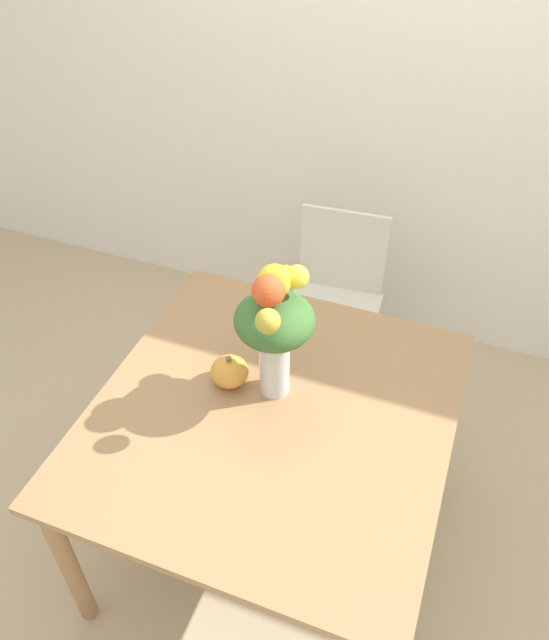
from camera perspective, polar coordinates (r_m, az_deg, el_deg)
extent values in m
plane|color=tan|center=(2.67, -0.19, -18.81)|extent=(12.00, 12.00, 0.00)
cube|color=white|center=(2.90, 10.92, 21.43)|extent=(8.00, 0.06, 2.70)
cube|color=#9E754C|center=(2.06, -0.23, -8.59)|extent=(1.14, 1.19, 0.03)
cylinder|color=#9E754C|center=(2.30, -18.31, -20.43)|extent=(0.06, 0.06, 0.72)
cylinder|color=#9E754C|center=(2.81, -6.04, -2.75)|extent=(0.06, 0.06, 0.72)
cylinder|color=#9E754C|center=(2.63, 14.65, -8.20)|extent=(0.06, 0.06, 0.72)
cylinder|color=silver|center=(2.01, 0.00, -3.82)|extent=(0.10, 0.10, 0.26)
cylinder|color=silver|center=(2.06, 0.00, -4.97)|extent=(0.09, 0.09, 0.14)
cylinder|color=#38662D|center=(1.98, 0.54, -3.27)|extent=(0.01, 0.01, 0.31)
cylinder|color=#38662D|center=(2.00, 0.36, -2.81)|extent=(0.00, 0.01, 0.31)
cylinder|color=#38662D|center=(2.00, -0.32, -2.79)|extent=(0.01, 0.01, 0.31)
cylinder|color=#38662D|center=(1.99, -0.56, -3.23)|extent=(0.01, 0.01, 0.31)
cylinder|color=#38662D|center=(1.98, -0.03, -3.54)|extent=(0.00, 0.01, 0.31)
ellipsoid|color=#38662D|center=(1.89, 0.00, 0.00)|extent=(0.25, 0.25, 0.15)
sphere|color=#AD9E33|center=(1.72, -0.52, -0.13)|extent=(0.07, 0.07, 0.07)
sphere|color=#D64C23|center=(1.78, -0.55, 2.69)|extent=(0.10, 0.10, 0.10)
sphere|color=#D64C23|center=(1.81, -0.19, 2.48)|extent=(0.07, 0.07, 0.07)
sphere|color=yellow|center=(1.82, -0.01, 3.60)|extent=(0.10, 0.10, 0.10)
sphere|color=yellow|center=(1.84, 2.08, 3.97)|extent=(0.07, 0.07, 0.07)
sphere|color=#AD9E33|center=(1.94, 0.97, 3.99)|extent=(0.07, 0.07, 0.07)
sphere|color=orange|center=(1.80, -0.09, 3.57)|extent=(0.07, 0.07, 0.07)
ellipsoid|color=gold|center=(2.10, -4.13, -4.73)|extent=(0.13, 0.13, 0.10)
cylinder|color=brown|center=(2.06, -4.21, -3.68)|extent=(0.02, 0.02, 0.02)
cube|color=silver|center=(2.88, 5.15, 0.49)|extent=(0.45, 0.45, 0.02)
cylinder|color=silver|center=(2.94, 0.91, -4.22)|extent=(0.04, 0.04, 0.42)
cylinder|color=silver|center=(2.89, 7.43, -5.58)|extent=(0.04, 0.04, 0.42)
cylinder|color=silver|center=(3.18, 2.61, 0.00)|extent=(0.04, 0.04, 0.42)
cylinder|color=silver|center=(3.14, 8.63, -1.19)|extent=(0.04, 0.04, 0.42)
cube|color=silver|center=(2.90, 6.30, 6.31)|extent=(0.40, 0.05, 0.42)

